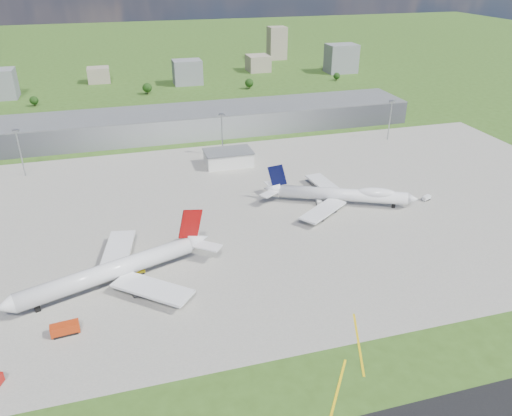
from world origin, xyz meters
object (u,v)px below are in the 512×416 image
object	(u,v)px
airliner_red_twin	(117,270)
tug_yellow	(140,272)
van_white_near	(319,202)
van_white_far	(426,198)
fire_truck	(65,329)
airliner_blue_quad	(342,195)

from	to	relation	value
airliner_red_twin	tug_yellow	xyz separation A→B (m)	(8.01, 3.73, -4.84)
van_white_near	van_white_far	distance (m)	53.39
airliner_red_twin	tug_yellow	distance (m)	10.07
fire_truck	van_white_near	world-z (taller)	fire_truck
van_white_far	airliner_red_twin	bearing A→B (deg)	169.92
airliner_blue_quad	fire_truck	bearing A→B (deg)	-129.19
airliner_red_twin	van_white_far	bearing A→B (deg)	172.06
van_white_near	van_white_far	size ratio (longest dim) A/B	1.09
tug_yellow	airliner_blue_quad	bearing A→B (deg)	4.87
van_white_near	tug_yellow	bearing A→B (deg)	126.66
van_white_far	fire_truck	bearing A→B (deg)	176.55
van_white_far	van_white_near	bearing A→B (deg)	147.79
airliner_blue_quad	van_white_near	size ratio (longest dim) A/B	12.71
airliner_red_twin	van_white_near	size ratio (longest dim) A/B	14.10
van_white_near	van_white_far	xyz separation A→B (m)	(52.47, -9.84, -0.10)
airliner_blue_quad	van_white_far	bearing A→B (deg)	14.82
tug_yellow	van_white_far	bearing A→B (deg)	-3.31
van_white_far	tug_yellow	bearing A→B (deg)	169.09
fire_truck	van_white_far	distance (m)	172.96
airliner_red_twin	tug_yellow	bearing A→B (deg)	-174.46
airliner_blue_quad	van_white_far	world-z (taller)	airliner_blue_quad
airliner_blue_quad	van_white_far	xyz separation A→B (m)	(41.77, -7.05, -4.08)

